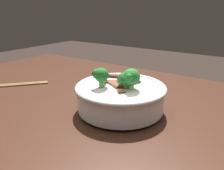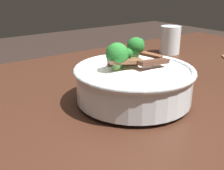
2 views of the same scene
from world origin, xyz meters
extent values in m
cube|color=#381E14|center=(0.00, 0.00, 0.74)|extent=(1.51, 0.93, 0.06)
cube|color=#381E14|center=(0.67, 0.38, 0.36)|extent=(0.08, 0.08, 0.71)
cylinder|color=silver|center=(-0.10, -0.01, 0.77)|extent=(0.11, 0.11, 0.01)
cylinder|color=silver|center=(-0.10, -0.01, 0.81)|extent=(0.25, 0.25, 0.07)
torus|color=silver|center=(-0.10, -0.01, 0.84)|extent=(0.26, 0.26, 0.01)
ellipsoid|color=white|center=(-0.10, -0.01, 0.83)|extent=(0.22, 0.22, 0.05)
cube|color=brown|center=(-0.11, 0.02, 0.85)|extent=(0.06, 0.06, 0.02)
cube|color=brown|center=(-0.08, 0.00, 0.85)|extent=(0.07, 0.06, 0.02)
cube|color=#4C2B1E|center=(-0.07, -0.04, 0.86)|extent=(0.08, 0.02, 0.02)
cube|color=brown|center=(-0.05, 0.00, 0.87)|extent=(0.04, 0.06, 0.01)
cube|color=brown|center=(-0.12, -0.01, 0.87)|extent=(0.08, 0.05, 0.01)
cylinder|color=#5B9947|center=(-0.06, 0.03, 0.86)|extent=(0.02, 0.02, 0.03)
sphere|color=#1E6023|center=(-0.06, 0.03, 0.88)|extent=(0.04, 0.04, 0.04)
sphere|color=#1E6023|center=(-0.05, 0.03, 0.89)|extent=(0.03, 0.03, 0.03)
sphere|color=#1E6023|center=(-0.07, 0.04, 0.88)|extent=(0.02, 0.02, 0.02)
cylinder|color=#7AB256|center=(-0.14, 0.00, 0.86)|extent=(0.02, 0.02, 0.02)
sphere|color=#237028|center=(-0.14, 0.00, 0.88)|extent=(0.05, 0.05, 0.05)
sphere|color=#237028|center=(-0.12, 0.01, 0.88)|extent=(0.02, 0.02, 0.02)
sphere|color=#237028|center=(-0.14, 0.02, 0.89)|extent=(0.02, 0.02, 0.02)
cylinder|color=#7AB256|center=(-0.12, 0.01, 0.85)|extent=(0.01, 0.01, 0.02)
sphere|color=#1E6023|center=(-0.12, 0.01, 0.88)|extent=(0.04, 0.04, 0.04)
sphere|color=#1E6023|center=(-0.11, 0.00, 0.88)|extent=(0.02, 0.02, 0.02)
sphere|color=#1E6023|center=(-0.13, 0.02, 0.88)|extent=(0.02, 0.02, 0.02)
cylinder|color=white|center=(0.29, 0.24, 0.77)|extent=(0.07, 0.07, 0.00)
cylinder|color=white|center=(0.29, 0.24, 0.82)|extent=(0.07, 0.07, 0.10)
cylinder|color=silver|center=(0.29, 0.24, 0.81)|extent=(0.06, 0.06, 0.08)
camera|label=1|loc=(-0.41, 0.49, 1.06)|focal=35.23mm
camera|label=2|loc=(-0.47, -0.43, 1.02)|focal=44.28mm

